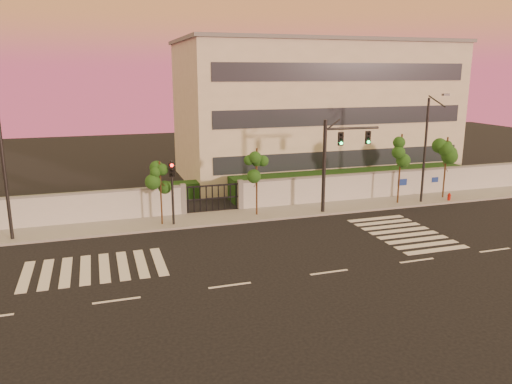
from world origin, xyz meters
TOP-DOWN VIEW (x-y plane):
  - ground at (0.00, 0.00)m, footprint 120.00×120.00m
  - sidewalk at (0.00, 10.50)m, footprint 60.00×3.00m
  - perimeter_wall at (0.10, 12.00)m, footprint 60.00×0.36m
  - hedge_row at (1.17, 14.74)m, footprint 41.00×4.25m
  - institutional_building at (9.00, 21.99)m, footprint 24.40×12.40m
  - road_markings at (-1.58, 3.76)m, footprint 57.00×7.62m
  - street_tree_c at (-6.70, 10.05)m, footprint 1.30×1.03m
  - street_tree_d at (-0.34, 10.27)m, footprint 1.44×1.14m
  - street_tree_e at (10.47, 10.04)m, footprint 1.56×1.24m
  - street_tree_f at (14.71, 10.40)m, footprint 1.53×1.22m
  - traffic_signal_main at (4.99, 9.54)m, footprint 4.06×0.45m
  - traffic_signal_secondary at (-6.04, 9.74)m, footprint 0.33×0.33m
  - streetlight_west at (-15.32, 9.60)m, footprint 0.55×2.21m
  - streetlight_east at (12.31, 9.63)m, footprint 0.48×1.94m
  - fire_hydrant at (14.52, 9.45)m, footprint 0.27×0.26m

SIDE VIEW (x-z plane):
  - ground at x=0.00m, z-range 0.00..0.00m
  - road_markings at x=-1.58m, z-range 0.00..0.02m
  - sidewalk at x=0.00m, z-range 0.00..0.15m
  - fire_hydrant at x=14.52m, z-range 0.00..0.70m
  - hedge_row at x=1.17m, z-range -0.08..1.72m
  - perimeter_wall at x=0.10m, z-range -0.03..2.17m
  - traffic_signal_secondary at x=-6.04m, z-range 0.57..4.80m
  - street_tree_c at x=-6.70m, z-range 0.98..5.14m
  - street_tree_d at x=-0.34m, z-range 1.10..5.75m
  - street_tree_f at x=14.71m, z-range 1.13..5.91m
  - street_tree_e at x=10.47m, z-range 1.23..6.43m
  - traffic_signal_main at x=4.99m, z-range 0.85..7.27m
  - streetlight_east at x=12.31m, z-range 0.33..8.41m
  - streetlight_west at x=-15.32m, z-range 0.37..9.55m
  - institutional_building at x=9.00m, z-range 0.03..12.28m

